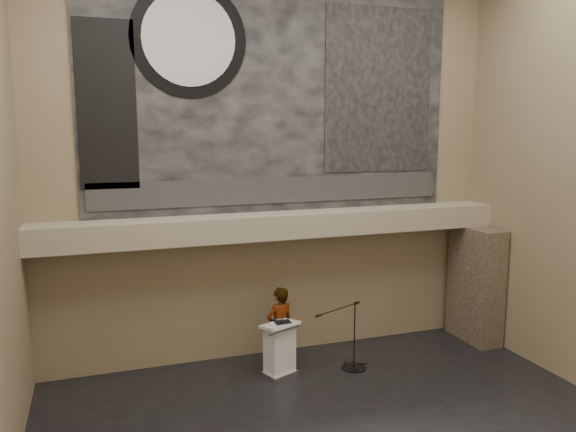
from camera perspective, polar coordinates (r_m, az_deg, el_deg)
name	(u,v)px	position (r m, az deg, el deg)	size (l,w,h in m)	color
wall_back	(276,162)	(12.06, -1.25, 5.50)	(10.00, 0.02, 8.50)	#867455
soffit	(282,225)	(11.84, -0.63, -0.91)	(10.00, 0.80, 0.50)	gray
sprinkler_left	(207,243)	(11.44, -8.18, -2.77)	(0.04, 0.04, 0.06)	#B2893D
sprinkler_right	(364,233)	(12.56, 7.69, -1.71)	(0.04, 0.04, 0.06)	#B2893D
banner	(276,93)	(12.03, -1.23, 12.40)	(8.00, 0.05, 5.00)	black
banner_text_strip	(277,190)	(12.05, -1.14, 2.63)	(7.76, 0.02, 0.55)	#2A2A2A
banner_clock_rim	(189,39)	(11.67, -10.03, 17.31)	(2.30, 2.30, 0.02)	black
banner_clock_face	(189,39)	(11.65, -10.01, 17.32)	(1.84, 1.84, 0.02)	silver
banner_building_print	(379,90)	(12.94, 9.24, 12.49)	(2.60, 0.02, 3.60)	black
banner_brick_print	(107,105)	(11.40, -17.94, 10.65)	(1.10, 0.02, 3.20)	black
stone_pier	(476,284)	(13.98, 18.51, -6.56)	(0.60, 1.40, 2.70)	#45372A
lectern	(280,349)	(11.66, -0.86, -13.35)	(0.84, 0.72, 1.13)	silver
binder	(283,323)	(11.44, -0.51, -10.78)	(0.31, 0.25, 0.04)	black
papers	(277,324)	(11.40, -1.17, -10.93)	(0.21, 0.29, 0.01)	white
speaker_person	(280,328)	(11.90, -0.86, -11.26)	(0.63, 0.41, 1.73)	beige
mic_stand	(353,359)	(12.14, 6.59, -14.24)	(1.32, 0.74, 1.44)	black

